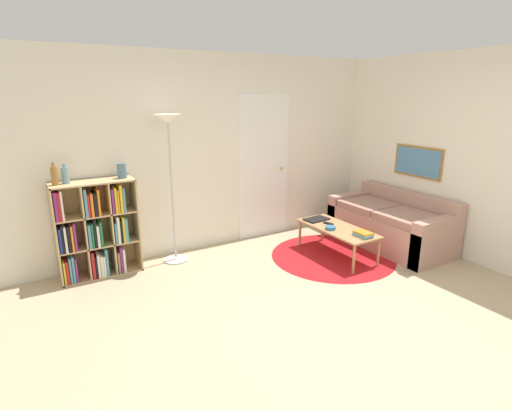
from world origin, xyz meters
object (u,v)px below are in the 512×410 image
Objects in this scene: bottle_middle at (65,175)px; bottle_left at (54,176)px; couch at (392,225)px; bowl at (331,228)px; laptop at (316,219)px; vase_on_shelf at (122,171)px; bookshelf at (95,231)px; coffee_table at (337,230)px; floor_lamp at (169,141)px.

bottle_left is at bearing -163.26° from bottle_middle.
couch reaches higher than bowl.
laptop is 3.29m from bottle_left.
laptop is at bearing -14.39° from vase_on_shelf.
bottle_left is (-0.34, -0.00, 0.69)m from bookshelf.
bottle_middle is 1.25× the size of vase_on_shelf.
coffee_table is 3.43m from bottle_left.
vase_on_shelf is at bearing 173.08° from floor_lamp.
bottle_left is at bearing 161.40° from bowl.
laptop is 1.94× the size of vase_on_shelf.
couch is 9.46× the size of vase_on_shelf.
bowl reaches higher than coffee_table.
laptop is at bearing 76.22° from bowl.
coffee_table is (-0.95, 0.09, 0.07)m from couch.
coffee_table is 0.40m from laptop.
couch is 3.70m from vase_on_shelf.
couch is 1.47× the size of coffee_table.
vase_on_shelf is (0.36, 0.00, 0.67)m from bookshelf.
laptop is 2.56× the size of bowl.
floor_lamp is 1.11× the size of couch.
bottle_middle is (-4.00, 1.12, 0.94)m from couch.
bookshelf is 3.31× the size of laptop.
bowl is (1.76, -0.96, -1.12)m from floor_lamp.
bookshelf is 2.87m from bowl.
laptop is (1.85, -0.55, -1.13)m from floor_lamp.
bookshelf reaches higher than laptop.
coffee_table is 3.33× the size of laptop.
bottle_left reaches higher than vase_on_shelf.
floor_lamp is 5.40× the size of laptop.
bookshelf reaches higher than couch.
coffee_table is at bearing 174.89° from couch.
coffee_table is 2.79m from vase_on_shelf.
vase_on_shelf reaches higher than couch.
bookshelf is 3.93m from couch.
bottle_left is 0.11m from bottle_middle.
floor_lamp is 2.42m from coffee_table.
bottle_middle reaches higher than couch.
bottle_left is at bearing 165.12° from couch.
coffee_table is at bearing -85.23° from laptop.
bottle_left reaches higher than bookshelf.
bottle_middle is (-3.01, 0.64, 0.82)m from laptop.
couch is 1.09m from bowl.
couch is 4.88× the size of laptop.
bookshelf is 4.53× the size of bottle_left.
laptop is at bearing -12.52° from bookshelf.
bowl is (-0.13, -0.01, 0.06)m from coffee_table.
laptop is at bearing -11.09° from bottle_left.
bowl is 3.20m from bottle_middle.
bottle_middle is (-3.05, 1.04, 0.87)m from coffee_table.
couch is 1.10m from laptop.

